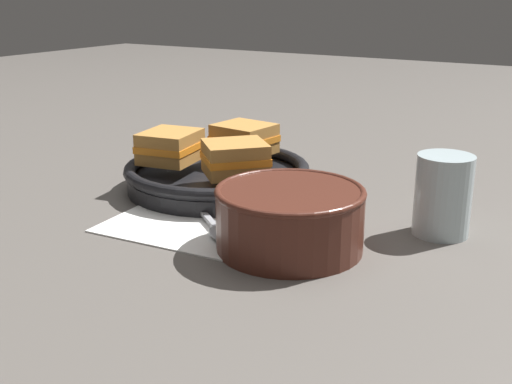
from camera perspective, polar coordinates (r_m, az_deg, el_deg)
The scene contains 9 objects.
ground_plane at distance 0.82m, azimuth -2.02°, elevation -3.21°, with size 4.00×4.00×0.00m, color #56514C.
napkin at distance 0.84m, azimuth -4.18°, elevation -2.50°, with size 0.25×0.22×0.00m.
soup_bowl at distance 0.74m, azimuth 3.02°, elevation -2.04°, with size 0.17×0.17×0.07m.
spoon at distance 0.80m, azimuth -3.58°, elevation -3.15°, with size 0.15×0.12×0.01m.
skillet at distance 0.97m, azimuth -3.46°, elevation 1.51°, with size 0.28×0.36×0.04m.
sandwich_near_left at distance 0.90m, azimuth -1.86°, elevation 3.01°, with size 0.12×0.12×0.05m.
sandwich_near_right at distance 1.01m, azimuth -1.05°, elevation 4.76°, with size 0.09×0.09×0.05m.
sandwich_far_left at distance 0.97m, azimuth -7.62°, elevation 4.04°, with size 0.09×0.10×0.05m.
drinking_glass at distance 0.82m, azimuth 16.29°, elevation -0.28°, with size 0.07×0.07×0.10m.
Camera 1 is at (0.42, -0.64, 0.29)m, focal length 45.00 mm.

